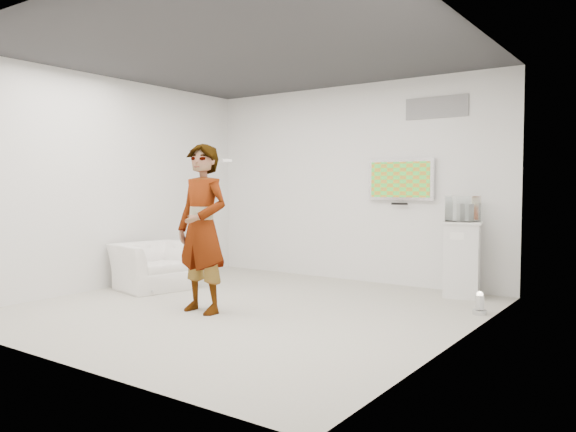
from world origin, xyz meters
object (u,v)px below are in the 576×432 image
(tv, at_px, (401,180))
(floor_uplight, at_px, (480,304))
(armchair, at_px, (153,266))
(pedestal, at_px, (462,259))
(person, at_px, (202,228))

(tv, xyz_separation_m, floor_uplight, (1.49, -1.19, -1.43))
(armchair, height_order, pedestal, pedestal)
(armchair, relative_size, floor_uplight, 4.04)
(person, bearing_deg, armchair, 159.12)
(tv, height_order, person, person)
(person, distance_m, floor_uplight, 3.28)
(tv, relative_size, floor_uplight, 4.02)
(person, bearing_deg, floor_uplight, 34.59)
(armchair, bearing_deg, tv, -38.39)
(armchair, xyz_separation_m, pedestal, (3.76, 1.95, 0.17))
(tv, relative_size, armchair, 1.00)
(person, relative_size, floor_uplight, 7.80)
(pedestal, bearing_deg, tv, 163.92)
(tv, xyz_separation_m, person, (-1.16, -2.90, -0.58))
(floor_uplight, bearing_deg, pedestal, 118.93)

